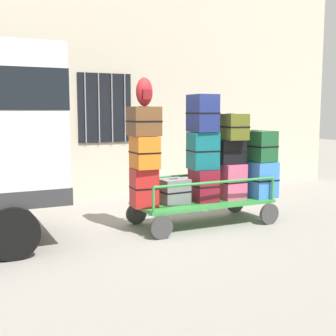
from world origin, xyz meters
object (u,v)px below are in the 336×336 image
Objects in this scene: suitcase_midright_bottom at (231,181)px; suitcase_center_middle at (203,151)px; suitcase_left_bottom at (144,187)px; suitcase_right_bottom at (256,178)px; suitcase_midright_top at (230,127)px; backpack at (144,92)px; suitcase_left_top at (144,121)px; suitcase_midleft_bottom at (173,191)px; luggage_cart at (203,205)px; suitcase_center_bottom at (204,185)px; suitcase_midright_middle at (231,152)px; suitcase_center_top at (203,113)px; suitcase_right_middle at (255,145)px; suitcase_left_middle at (145,152)px.

suitcase_center_middle is at bearing 175.55° from suitcase_midright_bottom.
suitcase_right_bottom is at bearing -1.01° from suitcase_left_bottom.
backpack is at bearing -178.03° from suitcase_midright_top.
suitcase_left_top is 1.28m from suitcase_midleft_bottom.
suitcase_midright_bottom reaches higher than luggage_cart.
suitcase_left_top reaches higher than suitcase_center_bottom.
suitcase_right_bottom is at bearing -0.72° from suitcase_center_bottom.
suitcase_midright_middle is 1.10× the size of backpack.
suitcase_midright_middle is (1.63, -0.04, 0.51)m from suitcase_left_bottom.
suitcase_center_top is 0.86m from suitcase_midright_middle.
suitcase_midleft_bottom is (0.54, 0.03, -0.11)m from suitcase_left_bottom.
suitcase_midleft_bottom is 1.70m from backpack.
suitcase_midleft_bottom is at bearing 178.68° from suitcase_midright_top.
backpack is (-1.09, -0.02, 1.55)m from suitcase_center_bottom.
backpack is (-1.64, -0.06, 0.56)m from suitcase_midright_top.
backpack reaches higher than suitcase_center_middle.
suitcase_center_middle is 1.00× the size of suitcase_center_top.
suitcase_midright_middle is (1.09, -0.07, 0.62)m from suitcase_midleft_bottom.
suitcase_center_bottom is 1.26m from suitcase_right_middle.
suitcase_left_top is at bearing 85.35° from backpack.
suitcase_left_middle reaches higher than suitcase_midright_bottom.
suitcase_center_middle reaches higher than suitcase_right_bottom.
luggage_cart is 5.48× the size of backpack.
suitcase_midright_top is at bearing 90.00° from suitcase_midright_middle.
suitcase_left_middle is 2.25m from suitcase_right_bottom.
suitcase_left_top is 1.10m from suitcase_center_top.
luggage_cart is 1.15m from suitcase_left_bottom.
suitcase_midright_middle is (-0.00, -0.00, 0.52)m from suitcase_midright_bottom.
suitcase_midright_bottom is (0.54, -0.04, -0.55)m from suitcase_center_middle.
backpack is at bearing -179.72° from suitcase_right_bottom.
backpack reaches higher than suitcase_midright_middle.
suitcase_midright_bottom is 0.73× the size of suitcase_right_middle.
suitcase_center_middle is 0.63m from suitcase_center_top.
suitcase_left_middle is 0.94× the size of suitcase_center_bottom.
suitcase_center_top is 1.30m from suitcase_midright_bottom.
suitcase_left_top is at bearing -177.76° from suitcase_center_top.
suitcase_right_middle is at bearing 2.76° from suitcase_center_bottom.
suitcase_midright_middle is 1.91m from backpack.
suitcase_left_top is at bearing -90.00° from suitcase_left_bottom.
suitcase_center_bottom is 0.55m from suitcase_midright_bottom.
suitcase_left_bottom is at bearing -179.76° from suitcase_midright_top.
suitcase_left_top reaches higher than suitcase_midleft_bottom.
suitcase_center_top reaches higher than suitcase_center_bottom.
suitcase_center_middle reaches higher than suitcase_center_bottom.
suitcase_left_top reaches higher than suitcase_left_middle.
suitcase_left_bottom is 1.89m from suitcase_midright_top.
backpack reaches higher than suitcase_right_middle.
luggage_cart is 3.21× the size of suitcase_right_bottom.
suitcase_midleft_bottom is 0.79× the size of suitcase_center_middle.
suitcase_center_top is at bearing 176.40° from suitcase_right_bottom.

